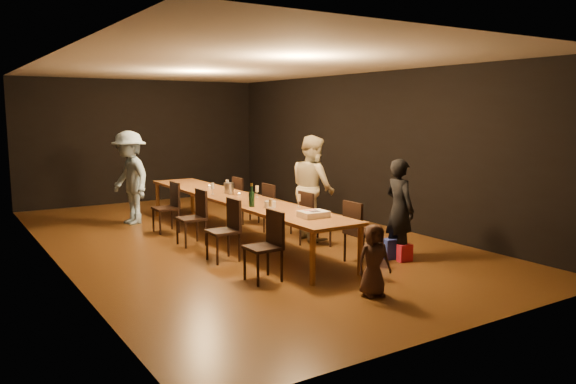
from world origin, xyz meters
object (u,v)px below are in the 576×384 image
chair_right_2 (277,208)px  birthday_cake (314,214)px  table (236,200)px  chair_right_0 (362,232)px  child (374,260)px  chair_left_3 (166,208)px  woman_birthday (399,209)px  ice_bucket (229,188)px  plate_stack (270,204)px  man_blue (130,178)px  champagne_bottle (252,195)px  chair_right_1 (315,219)px  woman_tan (313,187)px  chair_left_0 (263,247)px  chair_left_2 (191,218)px  chair_right_3 (246,200)px  chair_left_1 (223,230)px

chair_right_2 → birthday_cake: size_ratio=2.31×
table → chair_right_0: size_ratio=6.45×
chair_right_2 → child: bearing=-13.4°
chair_left_3 → woman_birthday: size_ratio=0.61×
chair_left_3 → ice_bucket: bearing=-130.0°
chair_left_3 → plate_stack: bearing=-162.3°
man_blue → plate_stack: size_ratio=10.16×
champagne_bottle → chair_right_1: bearing=-8.4°
table → chair_right_1: 1.49m
woman_tan → man_blue: 3.81m
chair_right_1 → chair_left_0: size_ratio=1.00×
chair_left_3 → plate_stack: chair_left_3 is taller
chair_left_2 → man_blue: bearing=7.3°
chair_right_3 → chair_left_0: (-1.70, -3.60, 0.00)m
chair_right_0 → chair_right_1: (0.00, 1.20, 0.00)m
chair_right_1 → chair_left_3: bearing=-144.7°
chair_left_2 → woman_birthday: 3.44m
woman_birthday → birthday_cake: bearing=83.0°
man_blue → woman_tan: bearing=28.5°
table → birthday_cake: birthday_cake is taller
man_blue → plate_stack: man_blue is taller
chair_right_1 → chair_right_3: 2.40m
birthday_cake → plate_stack: size_ratio=2.21×
birthday_cake → chair_left_1: bearing=132.7°
chair_left_3 → birthday_cake: size_ratio=2.31×
chair_right_3 → champagne_bottle: bearing=-26.4°
chair_right_0 → woman_birthday: bearing=76.4°
woman_birthday → child: size_ratio=1.73×
woman_tan → ice_bucket: 1.55m
chair_left_0 → chair_left_2: bearing=0.0°
chair_left_0 → plate_stack: 1.42m
chair_right_1 → child: bearing=-19.5°
plate_stack → chair_right_3: bearing=69.7°
chair_right_1 → birthday_cake: 1.39m
champagne_bottle → birthday_cake: bearing=-76.4°
woman_tan → birthday_cake: bearing=155.2°
chair_right_1 → ice_bucket: size_ratio=4.71×
child → champagne_bottle: champagne_bottle is taller
chair_left_3 → man_blue: man_blue is taller
chair_right_1 → woman_tan: woman_tan is taller
man_blue → child: 6.11m
woman_birthday → woman_tan: bearing=12.6°
chair_right_2 → champagne_bottle: champagne_bottle is taller
child → ice_bucket: size_ratio=4.50×
chair_left_0 → child: size_ratio=1.05×
chair_right_0 → chair_left_0: (-1.70, 0.00, 0.00)m
woman_tan → chair_left_3: bearing=56.6°
woman_birthday → chair_left_1: bearing=63.0°
woman_tan → champagne_bottle: bearing=113.6°
woman_birthday → plate_stack: woman_birthday is taller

